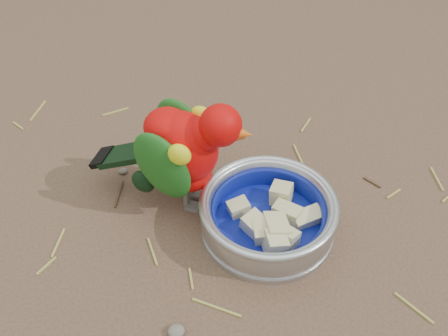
{
  "coord_description": "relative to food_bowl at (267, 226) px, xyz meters",
  "views": [
    {
      "loc": [
        -0.07,
        -0.37,
        0.59
      ],
      "look_at": [
        -0.01,
        0.15,
        0.08
      ],
      "focal_mm": 40.0,
      "sensor_mm": 36.0,
      "label": 1
    }
  ],
  "objects": [
    {
      "name": "ground",
      "position": [
        -0.05,
        -0.1,
        -0.01
      ],
      "size": [
        60.0,
        60.0,
        0.0
      ],
      "primitive_type": "plane",
      "color": "brown"
    },
    {
      "name": "food_bowl",
      "position": [
        0.0,
        0.0,
        0.0
      ],
      "size": [
        0.2,
        0.2,
        0.02
      ],
      "primitive_type": "cylinder",
      "color": "#B2B2BA",
      "rests_on": "ground"
    },
    {
      "name": "bowl_wall",
      "position": [
        0.0,
        0.0,
        0.03
      ],
      "size": [
        0.2,
        0.2,
        0.04
      ],
      "primitive_type": null,
      "color": "#B2B2BA",
      "rests_on": "food_bowl"
    },
    {
      "name": "fruit_wedges",
      "position": [
        0.0,
        0.0,
        0.02
      ],
      "size": [
        0.12,
        0.12,
        0.03
      ],
      "primitive_type": null,
      "color": "beige",
      "rests_on": "food_bowl"
    },
    {
      "name": "lory_parrot",
      "position": [
        -0.12,
        0.08,
        0.09
      ],
      "size": [
        0.26,
        0.2,
        0.19
      ],
      "primitive_type": null,
      "rotation": [
        0.0,
        0.0,
        -1.99
      ],
      "color": "#C80706",
      "rests_on": "ground"
    },
    {
      "name": "ground_debris",
      "position": [
        -0.06,
        -0.02,
        -0.01
      ],
      "size": [
        0.9,
        0.8,
        0.01
      ],
      "primitive_type": null,
      "color": "tan",
      "rests_on": "ground"
    }
  ]
}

